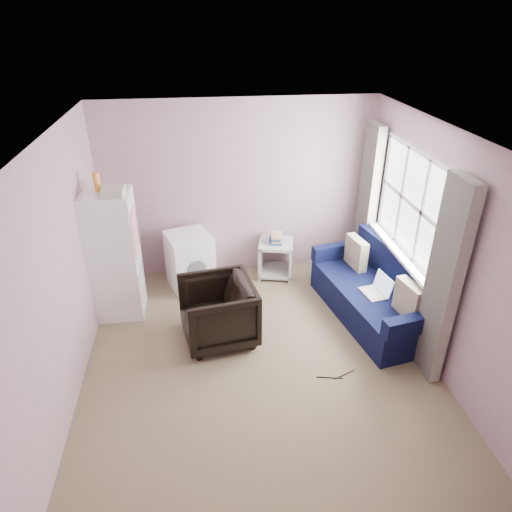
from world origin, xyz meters
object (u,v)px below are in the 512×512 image
Objects in this scene: fridge at (115,255)px; side_table at (276,256)px; washing_machine at (190,259)px; armchair at (218,309)px; sofa at (378,294)px.

side_table is at bearing 16.98° from fridge.
washing_machine is (0.89, 0.51, -0.41)m from fridge.
fridge is 2.33× the size of washing_machine.
washing_machine is at bearing 29.83° from fridge.
armchair reaches higher than side_table.
armchair is 1.28m from washing_machine.
sofa is (3.23, -0.53, -0.52)m from fridge.
side_table is (1.24, 0.14, -0.11)m from washing_machine.
side_table is at bearing 122.33° from sofa.
armchair is at bearing 174.90° from sofa.
washing_machine is (-0.31, 1.24, -0.00)m from armchair.
sofa is at bearing -46.88° from side_table.
side_table is 1.61m from sofa.
armchair reaches higher than washing_machine.
armchair is 1.46m from fridge.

